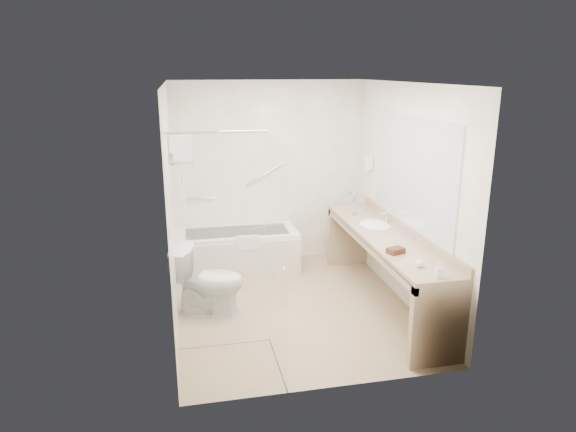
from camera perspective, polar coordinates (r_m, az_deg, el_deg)
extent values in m
plane|color=#9C8760|center=(6.01, 0.59, -9.98)|extent=(3.20, 3.20, 0.00)
cube|color=white|center=(5.40, 0.67, 14.57)|extent=(2.60, 3.20, 0.10)
cube|color=white|center=(7.11, -2.15, 4.78)|extent=(2.60, 0.10, 2.50)
cube|color=white|center=(4.10, 5.46, -3.84)|extent=(2.60, 0.10, 2.50)
cube|color=white|center=(5.46, -12.82, 0.89)|extent=(0.10, 3.20, 2.50)
cube|color=white|center=(5.99, 12.88, 2.23)|extent=(0.10, 3.20, 2.50)
cube|color=white|center=(6.97, -5.64, -3.84)|extent=(1.60, 0.70, 0.55)
cube|color=#BFB4A6|center=(6.65, -5.29, -5.09)|extent=(1.60, 0.02, 0.50)
cube|color=white|center=(6.58, -4.49, -2.97)|extent=(0.28, 0.06, 0.18)
cylinder|color=silver|center=(7.04, -9.71, 1.95)|extent=(0.40, 0.03, 0.03)
cylinder|color=silver|center=(7.06, -2.50, 4.70)|extent=(0.53, 0.03, 0.33)
cube|color=silver|center=(4.85, -7.43, -3.20)|extent=(0.90, 0.01, 2.10)
cube|color=silver|center=(4.49, -1.21, -4.70)|extent=(0.02, 0.90, 2.10)
cylinder|color=silver|center=(4.62, -7.91, 9.19)|extent=(0.90, 0.02, 0.02)
sphere|color=silver|center=(4.37, -0.45, -5.97)|extent=(0.05, 0.05, 0.05)
cylinder|color=silver|center=(4.18, -12.87, 6.16)|extent=(0.04, 0.10, 0.10)
cube|color=silver|center=(5.70, -11.76, 6.24)|extent=(0.24, 0.55, 0.02)
cylinder|color=silver|center=(5.74, -11.63, 4.08)|extent=(0.02, 0.55, 0.02)
cube|color=white|center=(5.78, -11.55, 2.53)|extent=(0.03, 0.42, 0.32)
cube|color=white|center=(5.69, -11.79, 6.79)|extent=(0.22, 0.40, 0.08)
cube|color=white|center=(5.68, -11.84, 7.65)|extent=(0.22, 0.40, 0.08)
cube|color=white|center=(5.67, -11.89, 8.51)|extent=(0.22, 0.40, 0.08)
cube|color=tan|center=(5.86, 10.78, -2.27)|extent=(0.55, 2.70, 0.05)
cube|color=tan|center=(5.94, 13.13, -1.40)|extent=(0.03, 2.70, 0.10)
cube|color=tan|center=(5.79, 8.41, -2.96)|extent=(0.04, 2.70, 0.08)
cube|color=tan|center=(4.94, 16.38, -11.63)|extent=(0.55, 0.08, 0.80)
cube|color=tan|center=(7.16, 6.64, -2.28)|extent=(0.55, 0.08, 0.80)
ellipsoid|color=white|center=(6.23, 9.64, -1.17)|extent=(0.40, 0.52, 0.14)
cylinder|color=silver|center=(6.25, 10.93, -0.12)|extent=(0.03, 0.03, 0.14)
cube|color=silver|center=(5.79, 13.59, 4.75)|extent=(0.02, 2.00, 1.20)
cube|color=white|center=(6.88, 9.00, 5.90)|extent=(0.08, 0.10, 0.18)
imported|color=white|center=(5.78, -8.79, -7.16)|extent=(0.87, 0.65, 0.76)
cube|color=#4B281A|center=(5.28, 11.87, -3.78)|extent=(0.20, 0.16, 0.06)
imported|color=white|center=(4.78, 16.42, -6.20)|extent=(0.07, 0.14, 0.06)
imported|color=white|center=(4.97, 14.44, -5.09)|extent=(0.11, 0.12, 0.08)
cylinder|color=silver|center=(6.59, 7.38, 1.05)|extent=(0.07, 0.07, 0.20)
cylinder|color=blue|center=(6.56, 7.42, 1.99)|extent=(0.04, 0.04, 0.03)
cylinder|color=silver|center=(6.60, 7.33, 0.90)|extent=(0.06, 0.06, 0.16)
cylinder|color=blue|center=(6.58, 7.36, 1.67)|extent=(0.03, 0.03, 0.02)
cylinder|color=silver|center=(6.95, 6.89, 1.77)|extent=(0.06, 0.06, 0.17)
cylinder|color=blue|center=(6.93, 6.92, 2.57)|extent=(0.03, 0.03, 0.03)
cylinder|color=silver|center=(6.50, 7.25, 0.35)|extent=(0.07, 0.07, 0.09)
cylinder|color=silver|center=(6.57, 7.83, 0.48)|extent=(0.07, 0.07, 0.08)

